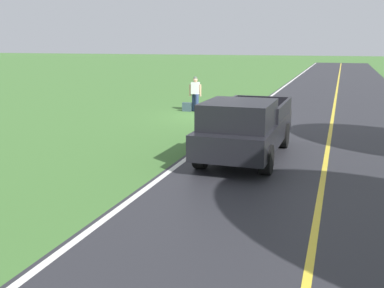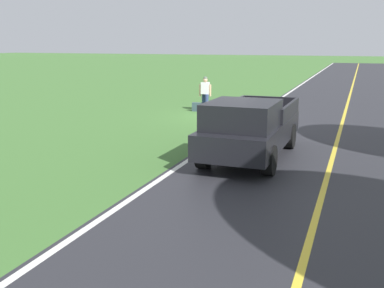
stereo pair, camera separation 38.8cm
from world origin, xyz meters
TOP-DOWN VIEW (x-y plane):
  - ground_plane at (0.00, 0.00)m, footprint 200.00×200.00m
  - road_surface at (-5.15, 0.00)m, footprint 8.29×120.00m
  - lane_edge_line at (-1.19, 0.00)m, footprint 0.16×117.60m
  - lane_centre_line at (-5.15, 0.00)m, footprint 0.14×117.60m
  - hitchhiker_walking at (1.46, -1.20)m, footprint 0.62×0.51m
  - suitcase_carried at (1.87, -1.08)m, footprint 0.47×0.24m
  - pickup_truck_passing at (-2.81, 7.35)m, footprint 2.15×5.42m

SIDE VIEW (x-z plane):
  - ground_plane at x=0.00m, z-range 0.00..0.00m
  - road_surface at x=-5.15m, z-range 0.00..0.00m
  - lane_edge_line at x=-1.19m, z-range 0.00..0.01m
  - lane_centre_line at x=-5.15m, z-range 0.00..0.01m
  - suitcase_carried at x=1.87m, z-range 0.00..0.44m
  - pickup_truck_passing at x=-2.81m, z-range 0.06..1.88m
  - hitchhiker_walking at x=1.46m, z-range 0.11..1.85m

